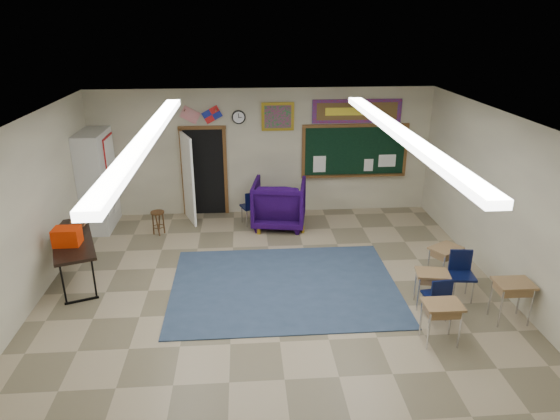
{
  "coord_description": "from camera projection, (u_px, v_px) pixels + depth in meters",
  "views": [
    {
      "loc": [
        -0.47,
        -6.99,
        4.52
      ],
      "look_at": [
        0.18,
        1.5,
        1.2
      ],
      "focal_mm": 32.0,
      "sensor_mm": 36.0,
      "label": 1
    }
  ],
  "objects": [
    {
      "name": "floor",
      "position": [
        276.0,
        311.0,
        8.17
      ],
      "size": [
        9.0,
        9.0,
        0.0
      ],
      "primitive_type": "plane",
      "color": "gray",
      "rests_on": "ground"
    },
    {
      "name": "back_wall",
      "position": [
        263.0,
        152.0,
        11.8
      ],
      "size": [
        8.0,
        0.04,
        3.0
      ],
      "primitive_type": "cube",
      "color": "beige",
      "rests_on": "floor"
    },
    {
      "name": "left_wall",
      "position": [
        5.0,
        235.0,
        7.34
      ],
      "size": [
        0.04,
        9.0,
        3.0
      ],
      "primitive_type": "cube",
      "color": "beige",
      "rests_on": "floor"
    },
    {
      "name": "right_wall",
      "position": [
        527.0,
        220.0,
        7.91
      ],
      "size": [
        0.04,
        9.0,
        3.0
      ],
      "primitive_type": "cube",
      "color": "beige",
      "rests_on": "floor"
    },
    {
      "name": "ceiling",
      "position": [
        276.0,
        130.0,
        7.08
      ],
      "size": [
        8.0,
        9.0,
        0.04
      ],
      "primitive_type": "cube",
      "color": "white",
      "rests_on": "back_wall"
    },
    {
      "name": "area_rug",
      "position": [
        284.0,
        286.0,
        8.92
      ],
      "size": [
        4.0,
        3.0,
        0.02
      ],
      "primitive_type": "cube",
      "color": "#32435F",
      "rests_on": "floor"
    },
    {
      "name": "fluorescent_strips",
      "position": [
        276.0,
        135.0,
        7.1
      ],
      "size": [
        3.86,
        6.0,
        0.1
      ],
      "primitive_type": null,
      "color": "white",
      "rests_on": "ceiling"
    },
    {
      "name": "doorway",
      "position": [
        200.0,
        174.0,
        11.72
      ],
      "size": [
        1.1,
        0.89,
        2.16
      ],
      "color": "black",
      "rests_on": "back_wall"
    },
    {
      "name": "chalkboard",
      "position": [
        355.0,
        152.0,
        11.94
      ],
      "size": [
        2.55,
        0.14,
        1.3
      ],
      "color": "brown",
      "rests_on": "back_wall"
    },
    {
      "name": "bulletin_board",
      "position": [
        357.0,
        111.0,
        11.58
      ],
      "size": [
        2.1,
        0.05,
        0.55
      ],
      "color": "#AB0E17",
      "rests_on": "back_wall"
    },
    {
      "name": "framed_art_print",
      "position": [
        278.0,
        117.0,
        11.49
      ],
      "size": [
        0.75,
        0.05,
        0.65
      ],
      "color": "olive",
      "rests_on": "back_wall"
    },
    {
      "name": "wall_clock",
      "position": [
        239.0,
        117.0,
        11.43
      ],
      "size": [
        0.32,
        0.05,
        0.32
      ],
      "color": "black",
      "rests_on": "back_wall"
    },
    {
      "name": "wall_flags",
      "position": [
        201.0,
        112.0,
        11.29
      ],
      "size": [
        1.16,
        0.06,
        0.7
      ],
      "primitive_type": null,
      "color": "red",
      "rests_on": "back_wall"
    },
    {
      "name": "storage_cabinet",
      "position": [
        98.0,
        181.0,
        11.09
      ],
      "size": [
        0.59,
        1.25,
        2.2
      ],
      "color": "silver",
      "rests_on": "floor"
    },
    {
      "name": "wingback_armchair",
      "position": [
        279.0,
        203.0,
        11.33
      ],
      "size": [
        1.33,
        1.36,
        1.08
      ],
      "primitive_type": "imported",
      "rotation": [
        0.0,
        0.0,
        2.97
      ],
      "color": "#1A0537",
      "rests_on": "floor"
    },
    {
      "name": "student_chair_reading",
      "position": [
        250.0,
        207.0,
        11.46
      ],
      "size": [
        0.53,
        0.53,
        0.82
      ],
      "primitive_type": null,
      "rotation": [
        0.0,
        0.0,
        3.51
      ],
      "color": "black",
      "rests_on": "floor"
    },
    {
      "name": "student_chair_desk_a",
      "position": [
        436.0,
        297.0,
        7.88
      ],
      "size": [
        0.41,
        0.41,
        0.76
      ],
      "primitive_type": null,
      "rotation": [
        0.0,
        0.0,
        3.23
      ],
      "color": "black",
      "rests_on": "floor"
    },
    {
      "name": "student_chair_desk_b",
      "position": [
        462.0,
        277.0,
        8.39
      ],
      "size": [
        0.46,
        0.46,
        0.84
      ],
      "primitive_type": null,
      "rotation": [
        0.0,
        0.0,
        -0.11
      ],
      "color": "black",
      "rests_on": "floor"
    },
    {
      "name": "student_desk_front_left",
      "position": [
        431.0,
        287.0,
        8.2
      ],
      "size": [
        0.59,
        0.48,
        0.63
      ],
      "rotation": [
        0.0,
        0.0,
        -0.18
      ],
      "color": "olive",
      "rests_on": "floor"
    },
    {
      "name": "student_desk_front_right",
      "position": [
        444.0,
        262.0,
        9.02
      ],
      "size": [
        0.68,
        0.63,
        0.65
      ],
      "rotation": [
        0.0,
        0.0,
        0.53
      ],
      "color": "olive",
      "rests_on": "floor"
    },
    {
      "name": "student_desk_back_left",
      "position": [
        441.0,
        321.0,
        7.27
      ],
      "size": [
        0.55,
        0.41,
        0.66
      ],
      "rotation": [
        0.0,
        0.0,
        -0.0
      ],
      "color": "olive",
      "rests_on": "floor"
    },
    {
      "name": "student_desk_back_right",
      "position": [
        511.0,
        299.0,
        7.79
      ],
      "size": [
        0.58,
        0.44,
        0.69
      ],
      "rotation": [
        0.0,
        0.0,
        -0.01
      ],
      "color": "olive",
      "rests_on": "floor"
    },
    {
      "name": "folding_table",
      "position": [
        75.0,
        257.0,
        9.02
      ],
      "size": [
        1.29,
        2.08,
        1.13
      ],
      "rotation": [
        0.0,
        0.0,
        0.35
      ],
      "color": "black",
      "rests_on": "floor"
    },
    {
      "name": "wooden_stool",
      "position": [
        158.0,
        222.0,
        10.98
      ],
      "size": [
        0.3,
        0.3,
        0.52
      ],
      "color": "#513318",
      "rests_on": "floor"
    }
  ]
}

